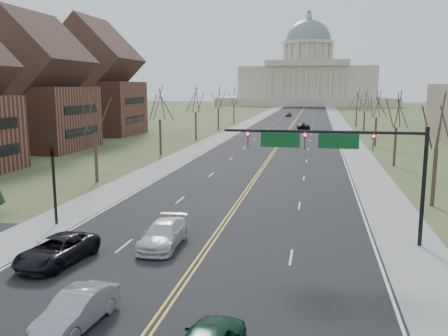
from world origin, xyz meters
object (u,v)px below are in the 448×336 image
at_px(signal_mast, 337,149).
at_px(car_sb_outer_lead, 57,250).
at_px(car_sb_inner_second, 163,234).
at_px(car_sb_inner_lead, 77,309).
at_px(car_far_nb, 303,126).
at_px(car_far_sb, 289,114).
at_px(signal_left, 53,172).

bearing_deg(signal_mast, car_sb_outer_lead, -155.38).
bearing_deg(car_sb_inner_second, car_sb_inner_lead, -93.27).
height_order(car_sb_inner_lead, car_far_nb, car_far_nb).
xyz_separation_m(car_sb_inner_second, car_far_nb, (5.75, 82.09, 0.02)).
bearing_deg(car_sb_outer_lead, car_sb_inner_second, 45.64).
bearing_deg(car_far_nb, car_far_sb, -90.15).
height_order(signal_left, car_far_nb, signal_left).
bearing_deg(car_far_nb, car_sb_inner_lead, 78.71).
distance_m(signal_left, car_far_sb, 126.69).
bearing_deg(car_sb_inner_second, car_far_sb, 88.67).
xyz_separation_m(signal_left, car_sb_inner_lead, (8.56, -12.99, -2.99)).
distance_m(car_sb_outer_lead, car_far_sb, 133.26).
relative_size(car_sb_outer_lead, car_far_nb, 0.96).
distance_m(signal_mast, car_sb_inner_second, 11.68).
bearing_deg(car_sb_inner_second, car_far_nb, 84.49).
height_order(signal_mast, car_far_sb, signal_mast).
height_order(signal_mast, car_sb_inner_lead, signal_mast).
xyz_separation_m(signal_left, car_sb_inner_second, (8.86, -3.09, -2.96)).
relative_size(car_sb_inner_second, car_far_nb, 0.93).
bearing_deg(car_sb_inner_lead, signal_mast, 57.19).
bearing_deg(car_far_nb, signal_mast, 85.61).
bearing_deg(car_sb_outer_lead, signal_mast, 32.36).
distance_m(signal_mast, car_sb_outer_lead, 17.11).
height_order(signal_left, car_sb_inner_second, signal_left).
xyz_separation_m(car_sb_inner_lead, car_far_sb, (-0.09, 139.36, -0.05)).
bearing_deg(car_sb_outer_lead, signal_left, 128.61).
bearing_deg(car_sb_inner_second, car_sb_outer_lead, -143.60).
bearing_deg(car_far_sb, car_far_nb, -76.16).
height_order(car_sb_inner_second, car_far_nb, car_far_nb).
xyz_separation_m(signal_mast, car_sb_inner_second, (-10.09, -3.09, -5.00)).
bearing_deg(car_far_sb, car_sb_outer_lead, -85.43).
height_order(signal_left, car_far_sb, signal_left).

